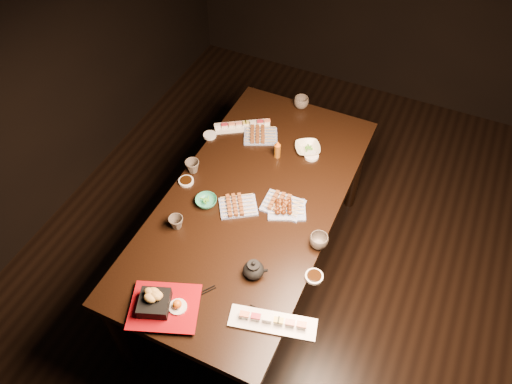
% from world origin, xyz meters
% --- Properties ---
extents(ground, '(5.00, 5.00, 0.00)m').
position_xyz_m(ground, '(0.00, 0.00, 0.00)').
color(ground, black).
rests_on(ground, ground).
extents(dining_table, '(1.29, 1.96, 0.75)m').
position_xyz_m(dining_table, '(-0.48, 0.26, 0.38)').
color(dining_table, black).
rests_on(dining_table, ground).
extents(sushi_platter_near, '(0.41, 0.20, 0.05)m').
position_xyz_m(sushi_platter_near, '(-0.09, -0.35, 0.77)').
color(sushi_platter_near, white).
rests_on(sushi_platter_near, dining_table).
extents(sushi_platter_far, '(0.34, 0.26, 0.04)m').
position_xyz_m(sushi_platter_far, '(-0.79, 0.78, 0.77)').
color(sushi_platter_far, white).
rests_on(sushi_platter_far, dining_table).
extents(yakitori_plate_center, '(0.25, 0.23, 0.05)m').
position_xyz_m(yakitori_plate_center, '(-0.53, 0.19, 0.78)').
color(yakitori_plate_center, '#828EB6').
rests_on(yakitori_plate_center, dining_table).
extents(yakitori_plate_right, '(0.22, 0.16, 0.06)m').
position_xyz_m(yakitori_plate_right, '(-0.31, 0.30, 0.78)').
color(yakitori_plate_right, '#828EB6').
rests_on(yakitori_plate_right, dining_table).
extents(yakitori_plate_left, '(0.25, 0.22, 0.05)m').
position_xyz_m(yakitori_plate_left, '(-0.65, 0.74, 0.78)').
color(yakitori_plate_left, '#828EB6').
rests_on(yakitori_plate_left, dining_table).
extents(tsukune_plate, '(0.24, 0.21, 0.05)m').
position_xyz_m(tsukune_plate, '(-0.28, 0.28, 0.78)').
color(tsukune_plate, '#828EB6').
rests_on(tsukune_plate, dining_table).
extents(edamame_bowl_green, '(0.15, 0.15, 0.04)m').
position_xyz_m(edamame_bowl_green, '(-0.70, 0.14, 0.77)').
color(edamame_bowl_green, '#2F906D').
rests_on(edamame_bowl_green, dining_table).
extents(edamame_bowl_cream, '(0.20, 0.20, 0.04)m').
position_xyz_m(edamame_bowl_cream, '(-0.34, 0.75, 0.77)').
color(edamame_bowl_cream, '#F4EDC8').
rests_on(edamame_bowl_cream, dining_table).
extents(tempura_tray, '(0.38, 0.35, 0.12)m').
position_xyz_m(tempura_tray, '(-0.57, -0.49, 0.81)').
color(tempura_tray, black).
rests_on(tempura_tray, dining_table).
extents(teacup_near_left, '(0.11, 0.11, 0.07)m').
position_xyz_m(teacup_near_left, '(-0.76, -0.06, 0.79)').
color(teacup_near_left, '#4C433A').
rests_on(teacup_near_left, dining_table).
extents(teacup_mid_right, '(0.12, 0.12, 0.08)m').
position_xyz_m(teacup_mid_right, '(-0.05, 0.14, 0.79)').
color(teacup_mid_right, '#4C433A').
rests_on(teacup_mid_right, dining_table).
extents(teacup_far_left, '(0.10, 0.10, 0.08)m').
position_xyz_m(teacup_far_left, '(-0.88, 0.32, 0.79)').
color(teacup_far_left, '#4C433A').
rests_on(teacup_far_left, dining_table).
extents(teacup_far_right, '(0.11, 0.11, 0.07)m').
position_xyz_m(teacup_far_right, '(-0.53, 1.11, 0.79)').
color(teacup_far_right, '#4C433A').
rests_on(teacup_far_right, dining_table).
extents(teapot, '(0.15, 0.15, 0.10)m').
position_xyz_m(teapot, '(-0.28, -0.16, 0.80)').
color(teapot, black).
rests_on(teapot, dining_table).
extents(condiment_bottle, '(0.05, 0.05, 0.12)m').
position_xyz_m(condiment_bottle, '(-0.49, 0.63, 0.81)').
color(condiment_bottle, brown).
rests_on(condiment_bottle, dining_table).
extents(sauce_dish_west, '(0.10, 0.10, 0.02)m').
position_xyz_m(sauce_dish_west, '(-0.87, 0.23, 0.76)').
color(sauce_dish_west, white).
rests_on(sauce_dish_west, dining_table).
extents(sauce_dish_east, '(0.10, 0.10, 0.01)m').
position_xyz_m(sauce_dish_east, '(-0.30, 0.71, 0.76)').
color(sauce_dish_east, white).
rests_on(sauce_dish_east, dining_table).
extents(sauce_dish_se, '(0.09, 0.09, 0.02)m').
position_xyz_m(sauce_dish_se, '(-0.00, -0.05, 0.76)').
color(sauce_dish_se, white).
rests_on(sauce_dish_se, dining_table).
extents(sauce_dish_nw, '(0.08, 0.08, 0.01)m').
position_xyz_m(sauce_dish_nw, '(-0.93, 0.62, 0.76)').
color(sauce_dish_nw, white).
rests_on(sauce_dish_nw, dining_table).
extents(chopsticks_near, '(0.15, 0.19, 0.01)m').
position_xyz_m(chopsticks_near, '(-0.48, -0.38, 0.75)').
color(chopsticks_near, black).
rests_on(chopsticks_near, dining_table).
extents(chopsticks_se, '(0.23, 0.04, 0.01)m').
position_xyz_m(chopsticks_se, '(-0.10, -0.33, 0.75)').
color(chopsticks_se, black).
rests_on(chopsticks_se, dining_table).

